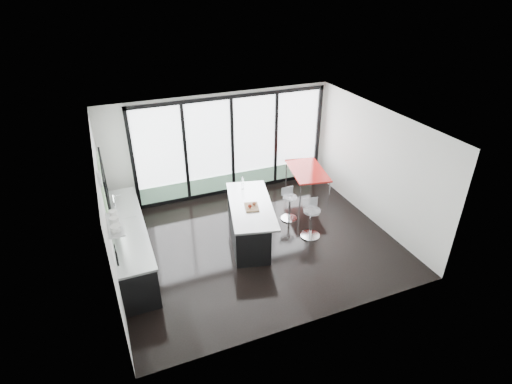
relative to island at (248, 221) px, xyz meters
name	(u,v)px	position (x,y,z in m)	size (l,w,h in m)	color
floor	(257,243)	(0.11, -0.28, -0.45)	(6.00, 5.00, 0.00)	black
ceiling	(257,125)	(0.11, -0.28, 2.35)	(6.00, 5.00, 0.00)	white
wall_back	(231,150)	(0.38, 2.19, 0.82)	(6.00, 0.09, 2.80)	silver
wall_front	(316,259)	(0.11, -2.78, 0.95)	(6.00, 0.00, 2.80)	silver
wall_left	(106,203)	(-2.86, -0.01, 1.11)	(0.26, 5.00, 2.80)	silver
wall_right	(375,166)	(3.11, -0.28, 0.95)	(0.00, 5.00, 2.80)	silver
counter_cabinets	(130,243)	(-2.56, 0.12, 0.01)	(0.69, 3.24, 1.36)	black
island	(248,221)	(0.00, 0.00, 0.00)	(1.42, 2.34, 1.16)	black
bar_stool_near	(311,223)	(1.36, -0.49, -0.09)	(0.45, 0.45, 0.72)	silver
bar_stool_far	(289,208)	(1.23, 0.36, -0.13)	(0.40, 0.40, 0.64)	silver
red_table	(306,183)	(2.16, 1.21, -0.05)	(0.86, 1.50, 0.81)	#A91C18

